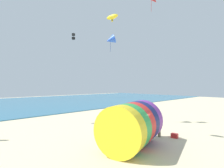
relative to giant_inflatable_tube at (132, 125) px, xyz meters
The scene contains 8 objects.
ground_plane 1.80m from the giant_inflatable_tube, 166.66° to the right, with size 120.00×120.00×0.00m, color beige.
giant_inflatable_tube is the anchor object (origin of this frame).
kite_handler 3.67m from the giant_inflatable_tube, ahead, with size 0.40×0.42×1.65m.
kite_blue_delta 10.96m from the giant_inflatable_tube, 57.93° to the left, with size 1.57×1.50×1.93m.
kite_yellow_parafoil 8.59m from the giant_inflatable_tube, 82.64° to the left, with size 0.60×1.18×0.62m.
kite_black_box 20.21m from the giant_inflatable_tube, 71.84° to the left, with size 0.49×0.49×1.05m.
bystander_near_water 11.01m from the giant_inflatable_tube, 48.34° to the left, with size 0.42×0.40×1.71m.
cooler_box 4.58m from the giant_inflatable_tube, 13.21° to the right, with size 0.52×0.36×0.36m, color red.
Camera 1 is at (-8.58, -7.54, 4.36)m, focal length 28.00 mm.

